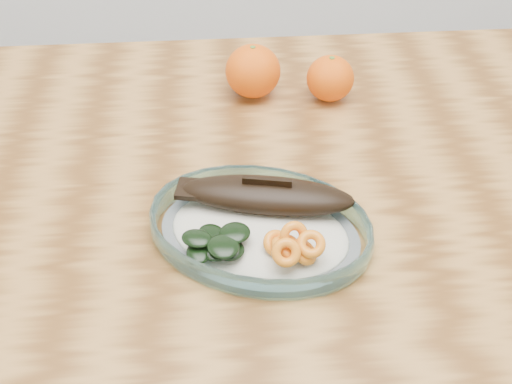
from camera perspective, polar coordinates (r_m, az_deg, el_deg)
dining_table at (r=0.92m, az=-1.32°, el=-3.65°), size 1.20×0.80×0.75m
plated_meal at (r=0.77m, az=0.35°, el=-2.97°), size 0.63×0.63×0.08m
orange_left at (r=1.01m, az=-0.27°, el=10.69°), size 0.09×0.09×0.09m
orange_right at (r=1.01m, az=6.61°, el=10.00°), size 0.07×0.07×0.07m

